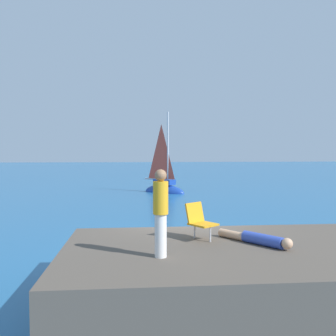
% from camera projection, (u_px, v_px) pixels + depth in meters
% --- Properties ---
extents(ground_plane, '(160.00, 160.00, 0.00)m').
position_uv_depth(ground_plane, '(183.00, 255.00, 10.60)').
color(ground_plane, '#236093').
extents(shore_ledge, '(6.82, 4.13, 1.05)m').
position_uv_depth(shore_ledge, '(230.00, 272.00, 7.48)').
color(shore_ledge, brown).
rests_on(shore_ledge, ground).
extents(boulder_seaward, '(1.51, 1.31, 0.91)m').
position_uv_depth(boulder_seaward, '(221.00, 269.00, 9.33)').
color(boulder_seaward, brown).
rests_on(boulder_seaward, ground).
extents(boulder_inland, '(1.44, 1.33, 0.77)m').
position_uv_depth(boulder_inland, '(144.00, 263.00, 9.79)').
color(boulder_inland, brown).
rests_on(boulder_inland, ground).
extents(sailboat_near, '(3.22, 2.96, 6.23)m').
position_uv_depth(sailboat_near, '(164.00, 188.00, 25.97)').
color(sailboat_near, '#193D99').
rests_on(sailboat_near, ground).
extents(person_sunbather, '(1.20, 1.46, 0.25)m').
position_uv_depth(person_sunbather, '(257.00, 239.00, 7.68)').
color(person_sunbather, '#334CB2').
rests_on(person_sunbather, shore_ledge).
extents(person_standing, '(0.28, 0.28, 1.62)m').
position_uv_depth(person_standing, '(161.00, 210.00, 6.72)').
color(person_standing, white).
rests_on(person_standing, shore_ledge).
extents(beach_chair, '(0.74, 0.76, 0.80)m').
position_uv_depth(beach_chair, '(199.00, 219.00, 8.09)').
color(beach_chair, orange).
rests_on(beach_chair, shore_ledge).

